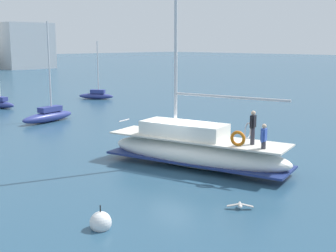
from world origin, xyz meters
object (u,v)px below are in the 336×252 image
Objects in this scene: main_sailboat at (195,149)px; moored_sloop_near at (48,115)px; moored_cutter_right at (96,95)px; mooring_buoy at (101,222)px; seagull at (240,205)px.

main_sailboat is 16.65m from moored_sloop_near.
moored_cutter_right is (11.08, 9.08, -0.08)m from moored_sloop_near.
mooring_buoy is at bearing -115.49° from moored_sloop_near.
main_sailboat is 5.98m from seagull.
moored_sloop_near reaches higher than moored_cutter_right.
moored_sloop_near is 7.94× the size of mooring_buoy.
main_sailboat is 2.01× the size of moored_cutter_right.
main_sailboat is at bearing 58.32° from seagull.
seagull is (-4.52, -21.63, -0.40)m from moored_sloop_near.
moored_cutter_right reaches higher than seagull.
moored_sloop_near reaches higher than seagull.
moored_sloop_near is at bearing 78.19° from seagull.
main_sailboat is 8.39m from mooring_buoy.
moored_sloop_near is at bearing -140.67° from moored_cutter_right.
seagull is at bearing -101.81° from moored_sloop_near.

